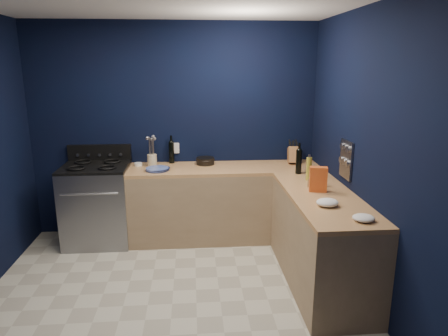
{
  "coord_description": "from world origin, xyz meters",
  "views": [
    {
      "loc": [
        0.21,
        -3.25,
        2.1
      ],
      "look_at": [
        0.55,
        1.0,
        1.0
      ],
      "focal_mm": 32.36,
      "sensor_mm": 36.0,
      "label": 1
    }
  ],
  "objects": [
    {
      "name": "towel_front",
      "position": [
        1.37,
        -0.01,
        0.93
      ],
      "size": [
        0.24,
        0.23,
        0.07
      ],
      "primitive_type": "ellipsoid",
      "rotation": [
        0.0,
        0.0,
        0.43
      ],
      "color": "white",
      "rests_on": "top_right"
    },
    {
      "name": "cooktop",
      "position": [
        -0.93,
        1.42,
        0.94
      ],
      "size": [
        0.76,
        0.66,
        0.03
      ],
      "primitive_type": "cube",
      "color": "black",
      "rests_on": "gas_range"
    },
    {
      "name": "utensil_crock",
      "position": [
        -0.28,
        1.56,
        0.97
      ],
      "size": [
        0.14,
        0.14,
        0.14
      ],
      "primitive_type": "cylinder",
      "rotation": [
        0.0,
        0.0,
        -0.29
      ],
      "color": "beige",
      "rests_on": "top_back"
    },
    {
      "name": "plate_stack",
      "position": [
        -0.2,
        1.33,
        0.92
      ],
      "size": [
        0.32,
        0.32,
        0.03
      ],
      "primitive_type": "cylinder",
      "rotation": [
        0.0,
        0.0,
        -0.24
      ],
      "color": "#37478F",
      "rests_on": "top_back"
    },
    {
      "name": "wall_front",
      "position": [
        0.0,
        -1.76,
        1.3
      ],
      "size": [
        3.5,
        0.02,
        2.6
      ],
      "primitive_type": "cube",
      "color": "black",
      "rests_on": "ground"
    },
    {
      "name": "wall_outlet",
      "position": [
        0.0,
        1.74,
        1.08
      ],
      "size": [
        0.09,
        0.02,
        0.13
      ],
      "primitive_type": "cube",
      "color": "white",
      "rests_on": "wall_back"
    },
    {
      "name": "wall_back",
      "position": [
        0.0,
        1.76,
        1.3
      ],
      "size": [
        3.5,
        0.02,
        2.6
      ],
      "primitive_type": "cube",
      "color": "black",
      "rests_on": "ground"
    },
    {
      "name": "top_right",
      "position": [
        1.44,
        0.29,
        0.88
      ],
      "size": [
        0.63,
        1.67,
        0.04
      ],
      "primitive_type": "cube",
      "color": "brown",
      "rests_on": "cab_right"
    },
    {
      "name": "oven_door",
      "position": [
        -0.93,
        1.1,
        0.45
      ],
      "size": [
        0.59,
        0.02,
        0.42
      ],
      "primitive_type": "cube",
      "color": "black",
      "rests_on": "gas_range"
    },
    {
      "name": "spice_jar_near",
      "position": [
        1.52,
        0.58,
        0.95
      ],
      "size": [
        0.06,
        0.06,
        0.11
      ],
      "primitive_type": "cylinder",
      "rotation": [
        0.0,
        0.0,
        -0.2
      ],
      "color": "olive",
      "rests_on": "top_right"
    },
    {
      "name": "wall_right",
      "position": [
        1.76,
        0.0,
        1.3
      ],
      "size": [
        0.02,
        3.5,
        2.6
      ],
      "primitive_type": "cube",
      "color": "black",
      "rests_on": "ground"
    },
    {
      "name": "wine_bottle_right",
      "position": [
        1.4,
        1.07,
        1.04
      ],
      "size": [
        0.08,
        0.08,
        0.27
      ],
      "primitive_type": "cylinder",
      "rotation": [
        0.0,
        0.0,
        -0.24
      ],
      "color": "black",
      "rests_on": "top_right"
    },
    {
      "name": "oil_bottle",
      "position": [
        1.44,
        0.8,
        1.02
      ],
      "size": [
        0.06,
        0.06,
        0.25
      ],
      "primitive_type": "cylinder",
      "rotation": [
        0.0,
        0.0,
        -0.01
      ],
      "color": "olive",
      "rests_on": "top_right"
    },
    {
      "name": "gas_range",
      "position": [
        -0.93,
        1.42,
        0.46
      ],
      "size": [
        0.76,
        0.66,
        0.92
      ],
      "primitive_type": "cube",
      "color": "gray",
      "rests_on": "floor"
    },
    {
      "name": "backguard",
      "position": [
        -0.93,
        1.72,
        1.04
      ],
      "size": [
        0.76,
        0.06,
        0.2
      ],
      "primitive_type": "cube",
      "color": "black",
      "rests_on": "gas_range"
    },
    {
      "name": "towel_end",
      "position": [
        1.54,
        -0.37,
        0.93
      ],
      "size": [
        0.2,
        0.18,
        0.05
      ],
      "primitive_type": "ellipsoid",
      "rotation": [
        0.0,
        0.0,
        0.16
      ],
      "color": "white",
      "rests_on": "top_right"
    },
    {
      "name": "cab_right",
      "position": [
        1.44,
        0.29,
        0.43
      ],
      "size": [
        0.63,
        1.67,
        0.86
      ],
      "primitive_type": "cube",
      "color": "#967A5B",
      "rests_on": "floor"
    },
    {
      "name": "wine_bottle_back",
      "position": [
        -0.05,
        1.69,
        1.03
      ],
      "size": [
        0.07,
        0.07,
        0.27
      ],
      "primitive_type": "cylinder",
      "rotation": [
        0.0,
        0.0,
        0.01
      ],
      "color": "black",
      "rests_on": "top_back"
    },
    {
      "name": "cab_back",
      "position": [
        0.6,
        1.44,
        0.43
      ],
      "size": [
        2.3,
        0.63,
        0.86
      ],
      "primitive_type": "cube",
      "color": "#967A5B",
      "rests_on": "floor"
    },
    {
      "name": "lemon_basket",
      "position": [
        0.37,
        1.58,
        0.94
      ],
      "size": [
        0.27,
        0.27,
        0.08
      ],
      "primitive_type": "cylinder",
      "rotation": [
        0.0,
        0.0,
        0.22
      ],
      "color": "black",
      "rests_on": "top_back"
    },
    {
      "name": "ramekin",
      "position": [
        -0.45,
        1.58,
        0.92
      ],
      "size": [
        0.1,
        0.1,
        0.04
      ],
      "primitive_type": "cylinder",
      "rotation": [
        0.0,
        0.0,
        -0.0
      ],
      "color": "white",
      "rests_on": "top_back"
    },
    {
      "name": "spice_panel",
      "position": [
        1.74,
        0.55,
        1.18
      ],
      "size": [
        0.02,
        0.28,
        0.38
      ],
      "primitive_type": "cube",
      "color": "gray",
      "rests_on": "wall_right"
    },
    {
      "name": "floor",
      "position": [
        0.0,
        0.0,
        -0.01
      ],
      "size": [
        3.5,
        3.5,
        0.02
      ],
      "primitive_type": "cube",
      "color": "#B7B3A0",
      "rests_on": "ground"
    },
    {
      "name": "top_back",
      "position": [
        0.6,
        1.44,
        0.88
      ],
      "size": [
        2.3,
        0.63,
        0.04
      ],
      "primitive_type": "cube",
      "color": "brown",
      "rests_on": "cab_back"
    },
    {
      "name": "crouton_bag",
      "position": [
        1.41,
        0.41,
        1.02
      ],
      "size": [
        0.18,
        0.11,
        0.24
      ],
      "primitive_type": "cube",
      "rotation": [
        0.0,
        0.0,
        -0.21
      ],
      "color": "#BB0917",
      "rests_on": "top_right"
    },
    {
      "name": "knife_block",
      "position": [
        1.45,
        1.57,
        1.0
      ],
      "size": [
        0.13,
        0.25,
        0.25
      ],
      "primitive_type": "cube",
      "rotation": [
        -0.31,
        0.0,
        -0.11
      ],
      "color": "#8E5F37",
      "rests_on": "top_back"
    },
    {
      "name": "spice_jar_far",
      "position": [
        1.38,
        0.55,
        0.94
      ],
      "size": [
        0.05,
        0.05,
        0.08
      ],
      "primitive_type": "cylinder",
      "rotation": [
        0.0,
        0.0,
        -0.25
      ],
      "color": "olive",
      "rests_on": "top_right"
    }
  ]
}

